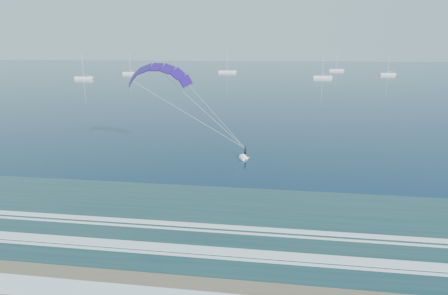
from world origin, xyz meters
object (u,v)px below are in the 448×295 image
(sailboat_5, at_px, (388,74))
(sailboat_4, at_px, (336,70))
(sailboat_2, at_px, (227,71))
(sailboat_1, at_px, (130,73))
(kitesurfer_rig, at_px, (202,110))
(sailboat_3, at_px, (322,77))
(sailboat_0, at_px, (84,78))

(sailboat_5, bearing_deg, sailboat_4, 120.21)
(sailboat_2, xyz_separation_m, sailboat_5, (89.20, -11.25, -0.02))
(sailboat_4, bearing_deg, sailboat_1, -157.23)
(sailboat_1, height_order, sailboat_5, sailboat_1)
(kitesurfer_rig, xyz_separation_m, sailboat_5, (64.93, 182.28, -6.18))
(sailboat_3, bearing_deg, sailboat_0, -168.62)
(kitesurfer_rig, relative_size, sailboat_5, 1.46)
(sailboat_3, xyz_separation_m, sailboat_4, (14.55, 66.69, -0.00))
(sailboat_0, bearing_deg, sailboat_5, 18.87)
(sailboat_4, bearing_deg, kitesurfer_rig, -100.93)
(sailboat_0, distance_m, sailboat_3, 114.25)
(sailboat_1, height_order, sailboat_4, sailboat_4)
(kitesurfer_rig, height_order, sailboat_1, kitesurfer_rig)
(sailboat_0, bearing_deg, sailboat_4, 35.19)
(sailboat_2, relative_size, sailboat_4, 1.15)
(kitesurfer_rig, xyz_separation_m, sailboat_0, (-83.96, 131.38, -6.18))
(kitesurfer_rig, height_order, sailboat_4, kitesurfer_rig)
(sailboat_0, bearing_deg, sailboat_1, 78.90)
(sailboat_5, bearing_deg, kitesurfer_rig, -109.61)
(kitesurfer_rig, bearing_deg, sailboat_2, 97.15)
(sailboat_0, bearing_deg, sailboat_3, 11.38)
(sailboat_1, bearing_deg, sailboat_2, 23.67)
(sailboat_2, relative_size, sailboat_3, 1.15)
(sailboat_1, distance_m, sailboat_3, 105.63)
(sailboat_3, relative_size, sailboat_4, 1.00)
(sailboat_1, relative_size, sailboat_3, 0.97)
(sailboat_2, distance_m, sailboat_5, 89.91)
(sailboat_1, xyz_separation_m, sailboat_3, (104.29, -16.81, 0.00))
(sailboat_0, height_order, sailboat_2, sailboat_2)
(kitesurfer_rig, distance_m, sailboat_0, 156.04)
(sailboat_4, height_order, sailboat_5, sailboat_4)
(kitesurfer_rig, distance_m, sailboat_4, 224.78)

